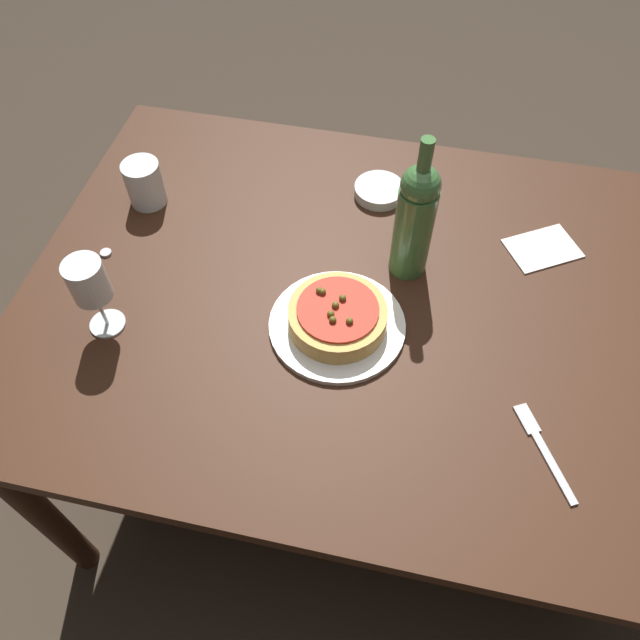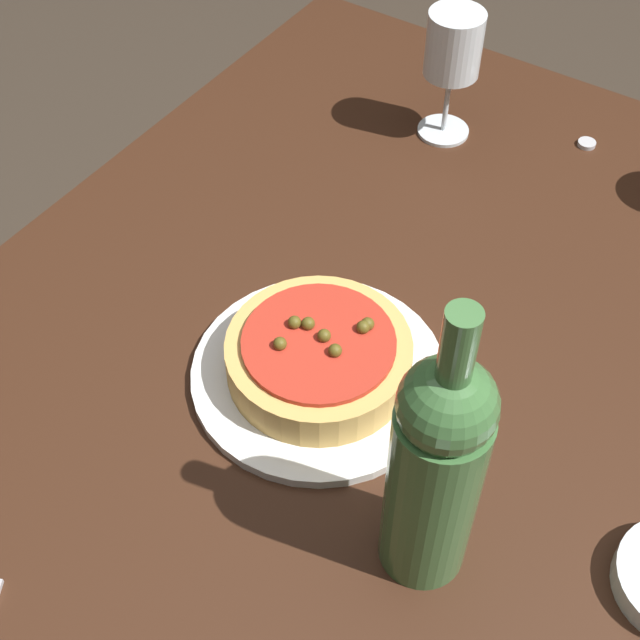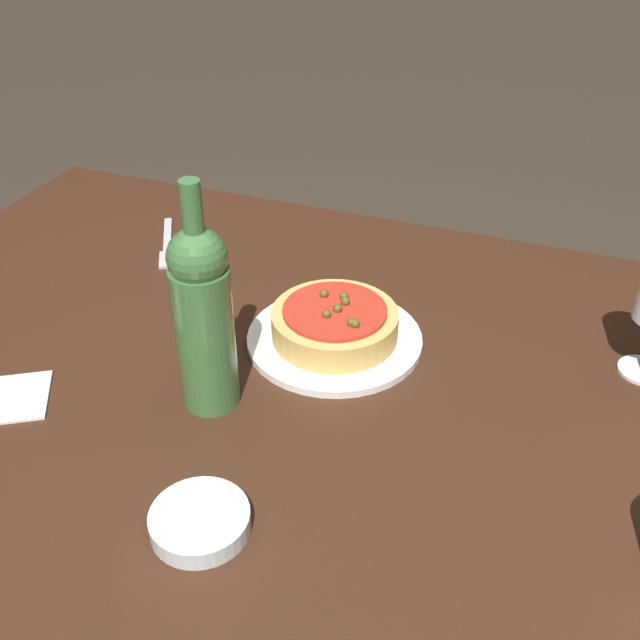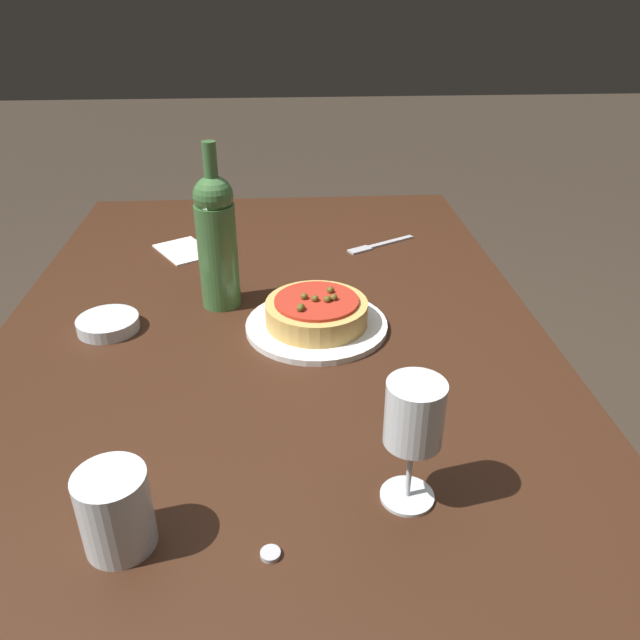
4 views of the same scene
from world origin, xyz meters
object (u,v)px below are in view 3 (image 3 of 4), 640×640
dining_table (276,406)px  fork (167,246)px  dinner_plate (334,339)px  side_bowl (200,521)px  wine_bottle (203,315)px  pizza (335,323)px

dining_table → fork: (0.33, -0.26, 0.08)m
dinner_plate → side_bowl: (0.02, 0.39, 0.01)m
wine_bottle → fork: size_ratio=1.85×
fork → side_bowl: bearing=4.3°
dinner_plate → dining_table: bearing=53.0°
dining_table → dinner_plate: bearing=-127.0°
dining_table → side_bowl: 0.32m
pizza → side_bowl: bearing=87.0°
wine_bottle → dinner_plate: bearing=-121.4°
pizza → fork: pizza is taller
wine_bottle → fork: wine_bottle is taller
fork → pizza: bearing=37.1°
pizza → side_bowl: pizza is taller
dinner_plate → wine_bottle: 0.26m
pizza → side_bowl: size_ratio=1.67×
dinner_plate → pizza: 0.03m
dining_table → fork: 0.43m
fork → dining_table: bearing=22.8°
side_bowl → fork: bearing=-56.5°
pizza → side_bowl: (0.02, 0.39, -0.02)m
dinner_plate → pizza: bearing=173.0°
dinner_plate → wine_bottle: size_ratio=0.82×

